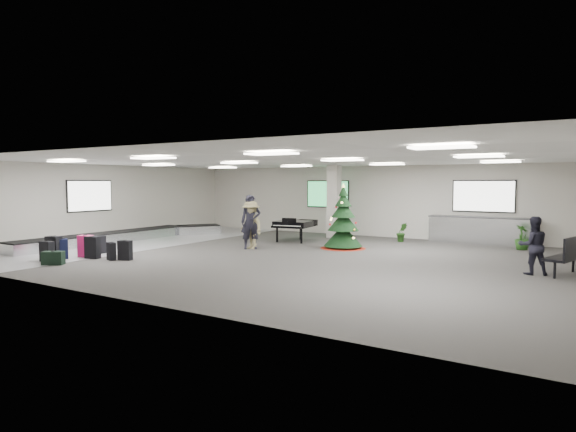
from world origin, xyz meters
The scene contains 21 objects.
ground centered at (0.00, 0.00, 0.00)m, with size 18.00×18.00×0.00m, color #383633.
room_envelope centered at (-0.38, 0.67, 2.33)m, with size 18.02×14.02×3.21m.
baggage_carousel centered at (-7.84, -0.08, 0.21)m, with size 2.28×9.71×0.43m.
service_counter centered at (5.00, 6.65, 0.55)m, with size 4.05×0.65×1.08m.
suitcase_0 centered at (-5.91, -4.60, 0.37)m, with size 0.51×0.34×0.76m.
suitcase_1 centered at (-5.03, -3.83, 0.36)m, with size 0.51×0.34×0.74m.
pink_suitcase centered at (-5.46, -3.77, 0.36)m, with size 0.50×0.35×0.74m.
suitcase_3 centered at (-3.87, -3.50, 0.31)m, with size 0.46×0.34×0.64m.
navy_suitcase centered at (-5.80, -4.35, 0.32)m, with size 0.48×0.41×0.66m.
suitcase_5 centered at (-5.66, -4.98, 0.32)m, with size 0.45×0.28×0.65m.
green_duffel centered at (-5.02, -5.20, 0.20)m, with size 0.67×0.58×0.42m.
suitcase_7 centered at (-4.26, -3.71, 0.28)m, with size 0.44×0.34×0.58m.
suitcase_8 centered at (-5.83, -2.96, 0.30)m, with size 0.43×0.27×0.63m.
christmas_tree centered at (0.85, 2.57, 0.83)m, with size 1.70×1.70×2.42m.
grand_piano centered at (-1.80, 3.50, 0.72)m, with size 1.60×1.94×1.01m.
bench centered at (8.17, 0.88, 0.60)m, with size 1.03×1.76×1.06m.
traveler_a centered at (-1.99, 0.66, 1.00)m, with size 0.73×0.48×2.00m, color black.
traveler_b centered at (-2.00, 0.70, 0.89)m, with size 1.15×0.66×1.78m, color #8A7E55.
traveler_bench centered at (7.33, 0.54, 0.78)m, with size 0.76×0.59×1.55m, color black.
potted_plant_left centered at (2.09, 5.63, 0.40)m, with size 0.44×0.35×0.79m, color #163D13.
potted_plant_right centered at (6.58, 5.63, 0.46)m, with size 0.51×0.51×0.92m, color #163D13.
Camera 1 is at (8.37, -13.66, 2.45)m, focal length 30.00 mm.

